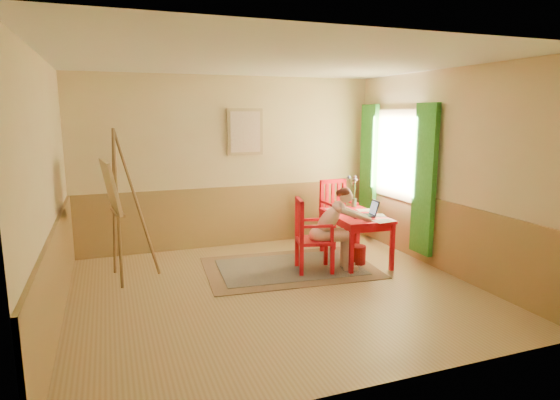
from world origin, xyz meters
name	(u,v)px	position (x,y,z in m)	size (l,w,h in m)	color
room	(276,181)	(0.00, 0.00, 1.40)	(5.04, 4.54, 2.84)	tan
wainscot	(257,237)	(0.00, 0.80, 0.50)	(5.00, 4.50, 1.00)	#A17E48
window	(395,167)	(2.42, 1.10, 1.35)	(0.12, 2.01, 2.20)	white
wall_portrait	(245,132)	(0.25, 2.20, 1.90)	(0.60, 0.05, 0.76)	tan
rug	(290,268)	(0.47, 0.75, 0.01)	(2.52, 1.79, 0.02)	#8C7251
table	(356,220)	(1.52, 0.74, 0.63)	(0.80, 1.25, 0.72)	red
chair_left	(311,235)	(0.70, 0.52, 0.52)	(0.57, 0.56, 1.04)	red
chair_back	(337,213)	(1.68, 1.63, 0.55)	(0.50, 0.52, 1.10)	red
figure	(334,225)	(1.03, 0.46, 0.66)	(0.91, 0.49, 1.19)	beige
laptop	(366,213)	(1.59, 0.56, 0.77)	(0.41, 0.28, 0.23)	#1E2338
papers	(364,214)	(1.66, 0.72, 0.72)	(0.74, 1.24, 0.00)	white
vase	(354,192)	(1.77, 1.26, 0.95)	(0.17, 0.25, 0.51)	#3F724C
wastebasket	(357,255)	(1.47, 0.58, 0.14)	(0.26, 0.26, 0.28)	maroon
easel	(114,192)	(-1.85, 1.09, 1.20)	(0.72, 0.91, 2.02)	brown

